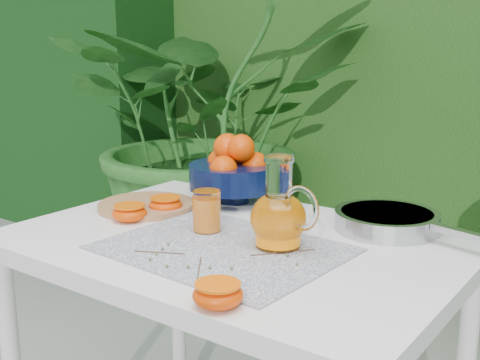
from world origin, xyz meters
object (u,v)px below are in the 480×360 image
Objects in this scene: saute_pan at (388,220)px; cutting_board at (146,206)px; white_table at (235,272)px; juice_pitcher at (279,216)px; fruit_bowl at (234,171)px.

cutting_board is at bearing -161.56° from saute_pan.
white_table is at bearing -9.70° from cutting_board.
juice_pitcher reaches higher than white_table.
cutting_board is 0.90× the size of fruit_bowl.
cutting_board reaches higher than white_table.
cutting_board is 0.62m from saute_pan.
white_table is at bearing -135.37° from saute_pan.
fruit_bowl reaches higher than saute_pan.
fruit_bowl is 0.40m from juice_pitcher.
juice_pitcher is 0.30m from saute_pan.
juice_pitcher reaches higher than saute_pan.
white_table is 3.54× the size of fruit_bowl.
white_table is 3.93× the size of cutting_board.
saute_pan reaches higher than white_table.
juice_pitcher is at bearing -7.75° from cutting_board.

